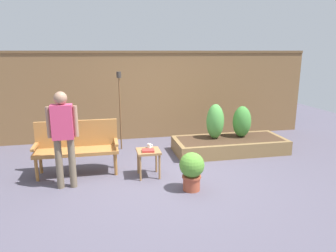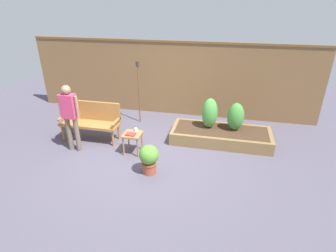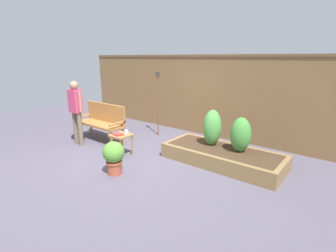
{
  "view_description": "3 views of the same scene",
  "coord_description": "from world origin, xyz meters",
  "px_view_note": "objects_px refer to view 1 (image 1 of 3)",
  "views": [
    {
      "loc": [
        -1.02,
        -5.0,
        2.16
      ],
      "look_at": [
        0.13,
        0.51,
        0.79
      ],
      "focal_mm": 33.2,
      "sensor_mm": 36.0,
      "label": 1
    },
    {
      "loc": [
        1.64,
        -4.96,
        3.21
      ],
      "look_at": [
        0.44,
        0.43,
        0.59
      ],
      "focal_mm": 28.85,
      "sensor_mm": 36.0,
      "label": 2
    },
    {
      "loc": [
        3.72,
        -3.33,
        2.09
      ],
      "look_at": [
        0.47,
        0.76,
        0.66
      ],
      "focal_mm": 26.86,
      "sensor_mm": 36.0,
      "label": 3
    }
  ],
  "objects_px": {
    "potted_boxwood": "(192,169)",
    "shrub_far_corner": "(242,122)",
    "shrub_near_bench": "(215,121)",
    "tiki_torch": "(120,97)",
    "book_on_table": "(148,151)",
    "person_by_bench": "(63,132)",
    "cup_on_table": "(150,146)",
    "side_table": "(148,155)",
    "garden_bench": "(77,143)"
  },
  "relations": [
    {
      "from": "garden_bench",
      "to": "book_on_table",
      "type": "height_order",
      "value": "garden_bench"
    },
    {
      "from": "tiki_torch",
      "to": "cup_on_table",
      "type": "bearing_deg",
      "value": -74.92
    },
    {
      "from": "shrub_far_corner",
      "to": "person_by_bench",
      "type": "relative_size",
      "value": 0.44
    },
    {
      "from": "tiki_torch",
      "to": "person_by_bench",
      "type": "distance_m",
      "value": 2.11
    },
    {
      "from": "cup_on_table",
      "to": "garden_bench",
      "type": "bearing_deg",
      "value": 165.5
    },
    {
      "from": "person_by_bench",
      "to": "tiki_torch",
      "type": "bearing_deg",
      "value": 62.09
    },
    {
      "from": "shrub_near_bench",
      "to": "person_by_bench",
      "type": "distance_m",
      "value": 3.24
    },
    {
      "from": "side_table",
      "to": "book_on_table",
      "type": "distance_m",
      "value": 0.12
    },
    {
      "from": "side_table",
      "to": "person_by_bench",
      "type": "relative_size",
      "value": 0.31
    },
    {
      "from": "book_on_table",
      "to": "side_table",
      "type": "bearing_deg",
      "value": 82.66
    },
    {
      "from": "potted_boxwood",
      "to": "tiki_torch",
      "type": "height_order",
      "value": "tiki_torch"
    },
    {
      "from": "side_table",
      "to": "shrub_near_bench",
      "type": "distance_m",
      "value": 1.97
    },
    {
      "from": "side_table",
      "to": "shrub_near_bench",
      "type": "relative_size",
      "value": 0.64
    },
    {
      "from": "garden_bench",
      "to": "potted_boxwood",
      "type": "xyz_separation_m",
      "value": [
        1.81,
        -1.14,
        -0.19
      ]
    },
    {
      "from": "side_table",
      "to": "shrub_near_bench",
      "type": "height_order",
      "value": "shrub_near_bench"
    },
    {
      "from": "cup_on_table",
      "to": "shrub_far_corner",
      "type": "height_order",
      "value": "shrub_far_corner"
    },
    {
      "from": "book_on_table",
      "to": "tiki_torch",
      "type": "xyz_separation_m",
      "value": [
        -0.36,
        1.73,
        0.68
      ]
    },
    {
      "from": "side_table",
      "to": "book_on_table",
      "type": "height_order",
      "value": "book_on_table"
    },
    {
      "from": "cup_on_table",
      "to": "person_by_bench",
      "type": "bearing_deg",
      "value": -167.43
    },
    {
      "from": "book_on_table",
      "to": "shrub_near_bench",
      "type": "relative_size",
      "value": 0.27
    },
    {
      "from": "person_by_bench",
      "to": "potted_boxwood",
      "type": "bearing_deg",
      "value": -14.54
    },
    {
      "from": "book_on_table",
      "to": "tiki_torch",
      "type": "bearing_deg",
      "value": 106.65
    },
    {
      "from": "book_on_table",
      "to": "tiki_torch",
      "type": "height_order",
      "value": "tiki_torch"
    },
    {
      "from": "shrub_near_bench",
      "to": "shrub_far_corner",
      "type": "bearing_deg",
      "value": 0.0
    },
    {
      "from": "potted_boxwood",
      "to": "tiki_torch",
      "type": "xyz_separation_m",
      "value": [
        -0.96,
        2.36,
        0.83
      ]
    },
    {
      "from": "potted_boxwood",
      "to": "shrub_far_corner",
      "type": "xyz_separation_m",
      "value": [
        1.65,
        1.78,
        0.29
      ]
    },
    {
      "from": "book_on_table",
      "to": "person_by_bench",
      "type": "distance_m",
      "value": 1.42
    },
    {
      "from": "tiki_torch",
      "to": "person_by_bench",
      "type": "xyz_separation_m",
      "value": [
        -0.98,
        -1.85,
        -0.25
      ]
    },
    {
      "from": "tiki_torch",
      "to": "person_by_bench",
      "type": "height_order",
      "value": "tiki_torch"
    },
    {
      "from": "book_on_table",
      "to": "shrub_far_corner",
      "type": "distance_m",
      "value": 2.53
    },
    {
      "from": "book_on_table",
      "to": "potted_boxwood",
      "type": "height_order",
      "value": "potted_boxwood"
    },
    {
      "from": "shrub_near_bench",
      "to": "person_by_bench",
      "type": "bearing_deg",
      "value": -156.79
    },
    {
      "from": "shrub_near_bench",
      "to": "cup_on_table",
      "type": "bearing_deg",
      "value": -148.55
    },
    {
      "from": "potted_boxwood",
      "to": "shrub_near_bench",
      "type": "height_order",
      "value": "shrub_near_bench"
    },
    {
      "from": "shrub_far_corner",
      "to": "tiki_torch",
      "type": "bearing_deg",
      "value": 167.49
    },
    {
      "from": "cup_on_table",
      "to": "person_by_bench",
      "type": "relative_size",
      "value": 0.07
    },
    {
      "from": "potted_boxwood",
      "to": "person_by_bench",
      "type": "bearing_deg",
      "value": 165.46
    },
    {
      "from": "garden_bench",
      "to": "person_by_bench",
      "type": "height_order",
      "value": "person_by_bench"
    },
    {
      "from": "book_on_table",
      "to": "potted_boxwood",
      "type": "relative_size",
      "value": 0.33
    },
    {
      "from": "potted_boxwood",
      "to": "shrub_far_corner",
      "type": "distance_m",
      "value": 2.44
    },
    {
      "from": "person_by_bench",
      "to": "shrub_near_bench",
      "type": "bearing_deg",
      "value": 23.21
    },
    {
      "from": "cup_on_table",
      "to": "shrub_near_bench",
      "type": "distance_m",
      "value": 1.85
    },
    {
      "from": "potted_boxwood",
      "to": "shrub_far_corner",
      "type": "relative_size",
      "value": 0.9
    },
    {
      "from": "side_table",
      "to": "potted_boxwood",
      "type": "bearing_deg",
      "value": -49.63
    },
    {
      "from": "side_table",
      "to": "person_by_bench",
      "type": "xyz_separation_m",
      "value": [
        -1.36,
        -0.18,
        0.54
      ]
    },
    {
      "from": "shrub_far_corner",
      "to": "person_by_bench",
      "type": "bearing_deg",
      "value": -160.47
    },
    {
      "from": "side_table",
      "to": "tiki_torch",
      "type": "bearing_deg",
      "value": 102.69
    },
    {
      "from": "person_by_bench",
      "to": "side_table",
      "type": "bearing_deg",
      "value": 7.73
    },
    {
      "from": "cup_on_table",
      "to": "shrub_near_bench",
      "type": "xyz_separation_m",
      "value": [
        1.57,
        0.96,
        0.16
      ]
    },
    {
      "from": "shrub_near_bench",
      "to": "tiki_torch",
      "type": "height_order",
      "value": "tiki_torch"
    }
  ]
}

